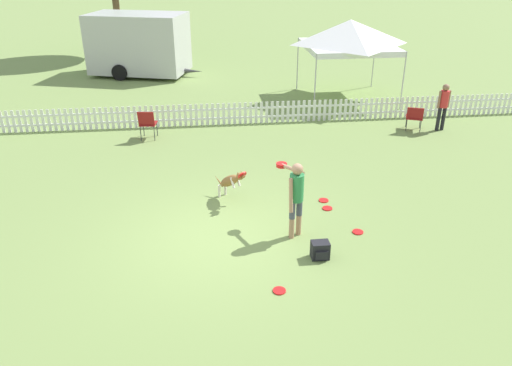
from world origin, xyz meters
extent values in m
plane|color=olive|center=(0.00, 0.00, 0.00)|extent=(240.00, 240.00, 0.00)
cylinder|color=tan|center=(1.46, -0.21, 0.22)|extent=(0.11, 0.11, 0.45)
cylinder|color=#474C5B|center=(1.46, -0.21, 0.63)|extent=(0.12, 0.12, 0.37)
cylinder|color=tan|center=(1.62, -0.09, 0.22)|extent=(0.11, 0.11, 0.45)
cylinder|color=#474C5B|center=(1.62, -0.09, 0.63)|extent=(0.12, 0.12, 0.37)
cylinder|color=#2D8447|center=(1.54, -0.15, 1.09)|extent=(0.39, 0.39, 0.56)
sphere|color=tan|center=(1.54, -0.15, 1.48)|extent=(0.22, 0.22, 0.22)
cylinder|color=tan|center=(1.40, -0.31, 1.01)|extent=(0.08, 0.20, 0.68)
cylinder|color=tan|center=(1.52, 0.24, 1.31)|extent=(0.39, 0.63, 0.14)
cylinder|color=red|center=(1.35, 0.54, 1.25)|extent=(0.22, 0.22, 0.02)
cylinder|color=red|center=(1.35, 0.54, 1.28)|extent=(0.22, 0.22, 0.02)
cylinder|color=red|center=(1.35, 0.54, 1.30)|extent=(0.22, 0.22, 0.02)
ellipsoid|color=olive|center=(0.35, 1.56, 0.49)|extent=(0.61, 0.72, 0.57)
ellipsoid|color=silver|center=(0.35, 1.56, 0.45)|extent=(0.32, 0.38, 0.28)
sphere|color=olive|center=(0.56, 1.26, 0.74)|extent=(0.17, 0.17, 0.17)
cone|color=olive|center=(0.60, 1.20, 0.78)|extent=(0.16, 0.18, 0.14)
cylinder|color=red|center=(0.60, 1.20, 0.78)|extent=(0.26, 0.24, 0.20)
cone|color=olive|center=(0.59, 1.31, 0.81)|extent=(0.05, 0.05, 0.08)
cone|color=olive|center=(0.51, 1.25, 0.81)|extent=(0.05, 0.05, 0.08)
cylinder|color=silver|center=(0.26, 1.85, 0.15)|extent=(0.06, 0.06, 0.31)
cylinder|color=silver|center=(0.11, 1.75, 0.15)|extent=(0.06, 0.06, 0.31)
cylinder|color=silver|center=(0.53, 1.44, 0.54)|extent=(0.13, 0.16, 0.24)
cylinder|color=silver|center=(0.40, 1.35, 0.54)|extent=(0.13, 0.16, 0.24)
cone|color=olive|center=(0.11, 1.90, 0.34)|extent=(0.23, 0.30, 0.22)
cylinder|color=red|center=(2.85, -0.18, 0.01)|extent=(0.22, 0.22, 0.02)
cylinder|color=red|center=(2.48, 1.27, 0.01)|extent=(0.22, 0.22, 0.02)
cylinder|color=red|center=(0.94, -1.88, 0.01)|extent=(0.22, 0.22, 0.02)
cylinder|color=red|center=(2.48, 0.89, 0.01)|extent=(0.22, 0.22, 0.02)
cube|color=black|center=(1.86, -0.97, 0.17)|extent=(0.34, 0.24, 0.34)
cube|color=black|center=(1.86, -1.11, 0.14)|extent=(0.24, 0.04, 0.17)
cube|color=white|center=(0.00, 6.92, 0.21)|extent=(23.83, 0.04, 0.06)
cube|color=white|center=(0.00, 6.92, 0.51)|extent=(23.83, 0.04, 0.06)
cube|color=white|center=(-6.35, 6.92, 0.36)|extent=(0.09, 0.02, 0.71)
cube|color=white|center=(-6.18, 6.92, 0.36)|extent=(0.09, 0.02, 0.71)
cube|color=white|center=(-6.00, 6.92, 0.36)|extent=(0.09, 0.02, 0.71)
cube|color=white|center=(-5.82, 6.92, 0.36)|extent=(0.09, 0.02, 0.71)
cube|color=white|center=(-5.65, 6.92, 0.36)|extent=(0.09, 0.02, 0.71)
cube|color=white|center=(-5.47, 6.92, 0.36)|extent=(0.09, 0.02, 0.71)
cube|color=white|center=(-5.29, 6.92, 0.36)|extent=(0.09, 0.02, 0.71)
cube|color=white|center=(-5.12, 6.92, 0.36)|extent=(0.09, 0.02, 0.71)
cube|color=white|center=(-4.94, 6.92, 0.36)|extent=(0.09, 0.02, 0.71)
cube|color=white|center=(-4.77, 6.92, 0.36)|extent=(0.09, 0.02, 0.71)
cube|color=white|center=(-4.59, 6.92, 0.36)|extent=(0.09, 0.02, 0.71)
cube|color=white|center=(-4.41, 6.92, 0.36)|extent=(0.09, 0.02, 0.71)
cube|color=white|center=(-4.24, 6.92, 0.36)|extent=(0.09, 0.02, 0.71)
cube|color=white|center=(-4.06, 6.92, 0.36)|extent=(0.09, 0.02, 0.71)
cube|color=white|center=(-3.88, 6.92, 0.36)|extent=(0.09, 0.02, 0.71)
cube|color=white|center=(-3.71, 6.92, 0.36)|extent=(0.09, 0.02, 0.71)
cube|color=white|center=(-3.53, 6.92, 0.36)|extent=(0.09, 0.02, 0.71)
cube|color=white|center=(-3.35, 6.92, 0.36)|extent=(0.09, 0.02, 0.71)
cube|color=white|center=(-3.18, 6.92, 0.36)|extent=(0.09, 0.02, 0.71)
cube|color=white|center=(-3.00, 6.92, 0.36)|extent=(0.09, 0.02, 0.71)
cube|color=white|center=(-2.82, 6.92, 0.36)|extent=(0.09, 0.02, 0.71)
cube|color=white|center=(-2.65, 6.92, 0.36)|extent=(0.09, 0.02, 0.71)
cube|color=white|center=(-2.47, 6.92, 0.36)|extent=(0.09, 0.02, 0.71)
cube|color=white|center=(-2.29, 6.92, 0.36)|extent=(0.09, 0.02, 0.71)
cube|color=white|center=(-2.12, 6.92, 0.36)|extent=(0.09, 0.02, 0.71)
cube|color=white|center=(-1.94, 6.92, 0.36)|extent=(0.09, 0.02, 0.71)
cube|color=white|center=(-1.76, 6.92, 0.36)|extent=(0.09, 0.02, 0.71)
cube|color=white|center=(-1.59, 6.92, 0.36)|extent=(0.09, 0.02, 0.71)
cube|color=white|center=(-1.41, 6.92, 0.36)|extent=(0.09, 0.02, 0.71)
cube|color=white|center=(-1.24, 6.92, 0.36)|extent=(0.09, 0.02, 0.71)
cube|color=white|center=(-1.06, 6.92, 0.36)|extent=(0.09, 0.02, 0.71)
cube|color=white|center=(-0.88, 6.92, 0.36)|extent=(0.09, 0.02, 0.71)
cube|color=white|center=(-0.71, 6.92, 0.36)|extent=(0.09, 0.02, 0.71)
cube|color=white|center=(-0.53, 6.92, 0.36)|extent=(0.09, 0.02, 0.71)
cube|color=white|center=(-0.35, 6.92, 0.36)|extent=(0.09, 0.02, 0.71)
cube|color=white|center=(-0.18, 6.92, 0.36)|extent=(0.09, 0.02, 0.71)
cube|color=white|center=(0.00, 6.92, 0.36)|extent=(0.09, 0.02, 0.71)
cube|color=white|center=(0.18, 6.92, 0.36)|extent=(0.09, 0.02, 0.71)
cube|color=white|center=(0.35, 6.92, 0.36)|extent=(0.09, 0.02, 0.71)
cube|color=white|center=(0.53, 6.92, 0.36)|extent=(0.09, 0.02, 0.71)
cube|color=white|center=(0.71, 6.92, 0.36)|extent=(0.09, 0.02, 0.71)
cube|color=white|center=(0.88, 6.92, 0.36)|extent=(0.09, 0.02, 0.71)
cube|color=white|center=(1.06, 6.92, 0.36)|extent=(0.09, 0.02, 0.71)
cube|color=white|center=(1.24, 6.92, 0.36)|extent=(0.09, 0.02, 0.71)
cube|color=white|center=(1.41, 6.92, 0.36)|extent=(0.09, 0.02, 0.71)
cube|color=white|center=(1.59, 6.92, 0.36)|extent=(0.09, 0.02, 0.71)
cube|color=white|center=(1.76, 6.92, 0.36)|extent=(0.09, 0.02, 0.71)
cube|color=white|center=(1.94, 6.92, 0.36)|extent=(0.09, 0.02, 0.71)
cube|color=white|center=(2.12, 6.92, 0.36)|extent=(0.09, 0.02, 0.71)
cube|color=white|center=(2.29, 6.92, 0.36)|extent=(0.09, 0.02, 0.71)
cube|color=white|center=(2.47, 6.92, 0.36)|extent=(0.09, 0.02, 0.71)
cube|color=white|center=(2.65, 6.92, 0.36)|extent=(0.09, 0.02, 0.71)
cube|color=white|center=(2.82, 6.92, 0.36)|extent=(0.09, 0.02, 0.71)
cube|color=white|center=(3.00, 6.92, 0.36)|extent=(0.09, 0.02, 0.71)
cube|color=white|center=(3.18, 6.92, 0.36)|extent=(0.09, 0.02, 0.71)
cube|color=white|center=(3.35, 6.92, 0.36)|extent=(0.09, 0.02, 0.71)
cube|color=white|center=(3.53, 6.92, 0.36)|extent=(0.09, 0.02, 0.71)
cube|color=white|center=(3.71, 6.92, 0.36)|extent=(0.09, 0.02, 0.71)
cube|color=white|center=(3.88, 6.92, 0.36)|extent=(0.09, 0.02, 0.71)
cube|color=white|center=(4.06, 6.92, 0.36)|extent=(0.09, 0.02, 0.71)
cube|color=white|center=(4.24, 6.92, 0.36)|extent=(0.09, 0.02, 0.71)
cube|color=white|center=(4.41, 6.92, 0.36)|extent=(0.09, 0.02, 0.71)
cube|color=white|center=(4.59, 6.92, 0.36)|extent=(0.09, 0.02, 0.71)
cube|color=white|center=(4.77, 6.92, 0.36)|extent=(0.09, 0.02, 0.71)
cube|color=white|center=(4.94, 6.92, 0.36)|extent=(0.09, 0.02, 0.71)
cube|color=white|center=(5.12, 6.92, 0.36)|extent=(0.09, 0.02, 0.71)
cube|color=white|center=(5.29, 6.92, 0.36)|extent=(0.09, 0.02, 0.71)
cube|color=white|center=(5.47, 6.92, 0.36)|extent=(0.09, 0.02, 0.71)
cube|color=white|center=(5.65, 6.92, 0.36)|extent=(0.09, 0.02, 0.71)
cube|color=white|center=(5.82, 6.92, 0.36)|extent=(0.09, 0.02, 0.71)
cube|color=white|center=(6.00, 6.92, 0.36)|extent=(0.09, 0.02, 0.71)
cube|color=white|center=(6.18, 6.92, 0.36)|extent=(0.09, 0.02, 0.71)
cube|color=white|center=(6.35, 6.92, 0.36)|extent=(0.09, 0.02, 0.71)
cube|color=white|center=(6.53, 6.92, 0.36)|extent=(0.09, 0.02, 0.71)
cube|color=white|center=(6.71, 6.92, 0.36)|extent=(0.09, 0.02, 0.71)
cube|color=white|center=(6.88, 6.92, 0.36)|extent=(0.09, 0.02, 0.71)
cube|color=white|center=(7.06, 6.92, 0.36)|extent=(0.09, 0.02, 0.71)
cube|color=white|center=(7.24, 6.92, 0.36)|extent=(0.09, 0.02, 0.71)
cube|color=white|center=(7.41, 6.92, 0.36)|extent=(0.09, 0.02, 0.71)
cube|color=white|center=(7.59, 6.92, 0.36)|extent=(0.09, 0.02, 0.71)
cube|color=white|center=(7.77, 6.92, 0.36)|extent=(0.09, 0.02, 0.71)
cube|color=white|center=(7.94, 6.92, 0.36)|extent=(0.09, 0.02, 0.71)
cube|color=white|center=(8.12, 6.92, 0.36)|extent=(0.09, 0.02, 0.71)
cube|color=white|center=(8.29, 6.92, 0.36)|extent=(0.09, 0.02, 0.71)
cube|color=white|center=(8.47, 6.92, 0.36)|extent=(0.09, 0.02, 0.71)
cube|color=white|center=(8.65, 6.92, 0.36)|extent=(0.09, 0.02, 0.71)
cube|color=white|center=(8.82, 6.92, 0.36)|extent=(0.09, 0.02, 0.71)
cube|color=white|center=(9.00, 6.92, 0.36)|extent=(0.09, 0.02, 0.71)
cube|color=white|center=(9.18, 6.92, 0.36)|extent=(0.09, 0.02, 0.71)
cube|color=white|center=(9.35, 6.92, 0.36)|extent=(0.09, 0.02, 0.71)
cube|color=white|center=(9.53, 6.92, 0.36)|extent=(0.09, 0.02, 0.71)
cube|color=white|center=(9.71, 6.92, 0.36)|extent=(0.09, 0.02, 0.71)
cube|color=white|center=(9.88, 6.92, 0.36)|extent=(0.09, 0.02, 0.71)
cube|color=white|center=(10.06, 6.92, 0.36)|extent=(0.09, 0.02, 0.71)
cube|color=white|center=(10.24, 6.92, 0.36)|extent=(0.09, 0.02, 0.71)
cube|color=white|center=(10.41, 6.92, 0.36)|extent=(0.09, 0.02, 0.71)
cylinder|color=#333338|center=(6.74, 5.82, 0.20)|extent=(0.02, 0.02, 0.41)
cylinder|color=#333338|center=(6.35, 5.98, 0.20)|extent=(0.02, 0.02, 0.41)
cylinder|color=#333338|center=(6.58, 5.43, 0.20)|extent=(0.02, 0.02, 0.41)
cylinder|color=#333338|center=(6.19, 5.59, 0.20)|extent=(0.02, 0.02, 0.41)
cube|color=maroon|center=(6.46, 5.70, 0.41)|extent=(0.65, 0.65, 0.03)
cube|color=maroon|center=(6.38, 5.50, 0.60)|extent=(0.49, 0.26, 0.39)
cylinder|color=#333338|center=(-1.57, 6.09, 0.23)|extent=(0.02, 0.02, 0.46)
cylinder|color=#333338|center=(-1.97, 6.14, 0.23)|extent=(0.02, 0.02, 0.46)
cylinder|color=#333338|center=(-1.62, 5.68, 0.23)|extent=(0.02, 0.02, 0.46)
cylinder|color=#333338|center=(-2.03, 5.73, 0.23)|extent=(0.02, 0.02, 0.46)
cube|color=maroon|center=(-1.80, 5.91, 0.46)|extent=(0.54, 0.54, 0.03)
cube|color=maroon|center=(-1.83, 5.69, 0.68)|extent=(0.49, 0.15, 0.44)
cylinder|color=#B2B2B2|center=(3.73, 7.84, 1.02)|extent=(0.04, 0.04, 2.03)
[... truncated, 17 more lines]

